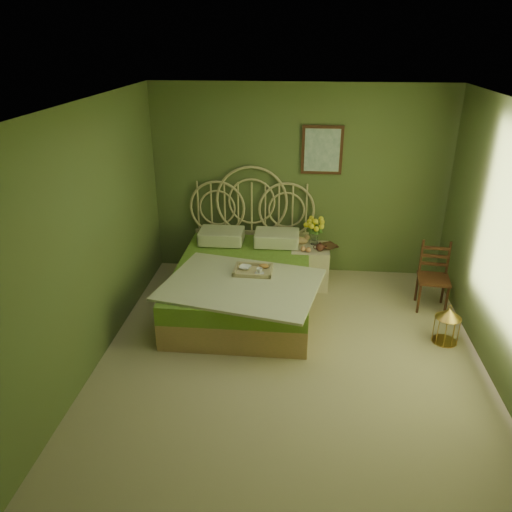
# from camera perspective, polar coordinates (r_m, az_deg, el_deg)

# --- Properties ---
(floor) EXTENTS (4.50, 4.50, 0.00)m
(floor) POSITION_cam_1_polar(r_m,az_deg,el_deg) (5.39, 3.97, -11.70)
(floor) COLOR tan
(floor) RESTS_ON ground
(ceiling) EXTENTS (4.50, 4.50, 0.00)m
(ceiling) POSITION_cam_1_polar(r_m,az_deg,el_deg) (4.41, 4.97, 16.86)
(ceiling) COLOR silver
(ceiling) RESTS_ON wall_back
(wall_back) EXTENTS (4.00, 0.00, 4.00)m
(wall_back) POSITION_cam_1_polar(r_m,az_deg,el_deg) (6.88, 4.88, 8.40)
(wall_back) COLOR #506535
(wall_back) RESTS_ON floor
(wall_left) EXTENTS (0.00, 4.50, 4.50)m
(wall_left) POSITION_cam_1_polar(r_m,az_deg,el_deg) (5.18, -18.31, 1.89)
(wall_left) COLOR #506535
(wall_left) RESTS_ON floor
(wall_art) EXTENTS (0.54, 0.04, 0.64)m
(wall_art) POSITION_cam_1_polar(r_m,az_deg,el_deg) (6.75, 7.56, 11.91)
(wall_art) COLOR #3B1D10
(wall_art) RESTS_ON wall_back
(bed) EXTENTS (1.93, 2.43, 1.51)m
(bed) POSITION_cam_1_polar(r_m,az_deg,el_deg) (6.25, -1.45, -2.78)
(bed) COLOR tan
(bed) RESTS_ON floor
(nightstand) EXTENTS (0.50, 0.50, 0.98)m
(nightstand) POSITION_cam_1_polar(r_m,az_deg,el_deg) (6.77, 6.23, -0.48)
(nightstand) COLOR beige
(nightstand) RESTS_ON floor
(chair) EXTENTS (0.41, 0.41, 0.84)m
(chair) POSITION_cam_1_polar(r_m,az_deg,el_deg) (6.52, 19.58, -1.70)
(chair) COLOR #3B1D10
(chair) RESTS_ON floor
(birdcage) EXTENTS (0.27, 0.27, 0.42)m
(birdcage) POSITION_cam_1_polar(r_m,az_deg,el_deg) (5.93, 20.97, -7.45)
(birdcage) COLOR #B48839
(birdcage) RESTS_ON floor
(book_lower) EXTENTS (0.25, 0.27, 0.02)m
(book_lower) POSITION_cam_1_polar(r_m,az_deg,el_deg) (6.70, 7.79, 1.09)
(book_lower) COLOR #381E0F
(book_lower) RESTS_ON nightstand
(book_upper) EXTENTS (0.23, 0.25, 0.02)m
(book_upper) POSITION_cam_1_polar(r_m,az_deg,el_deg) (6.69, 7.80, 1.25)
(book_upper) COLOR #472819
(book_upper) RESTS_ON nightstand
(cereal_bowl) EXTENTS (0.17, 0.17, 0.03)m
(cereal_bowl) POSITION_cam_1_polar(r_m,az_deg,el_deg) (5.95, -1.24, -1.33)
(cereal_bowl) COLOR white
(cereal_bowl) RESTS_ON bed
(coffee_cup) EXTENTS (0.09, 0.09, 0.07)m
(coffee_cup) POSITION_cam_1_polar(r_m,az_deg,el_deg) (5.83, 0.39, -1.71)
(coffee_cup) COLOR white
(coffee_cup) RESTS_ON bed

